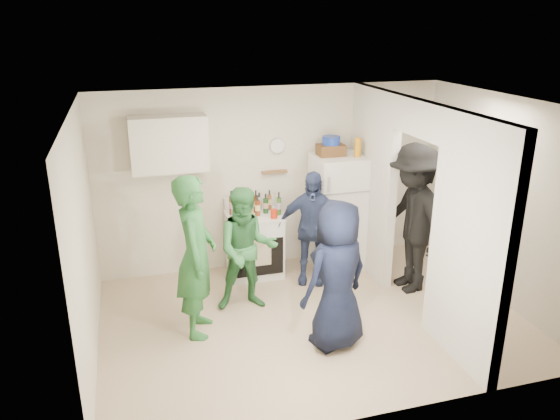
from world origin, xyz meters
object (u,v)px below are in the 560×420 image
Objects in this scene: person_green_left at (196,256)px; person_green_center at (247,250)px; fridge at (337,212)px; person_denim at (311,228)px; person_navy at (337,276)px; yellow_cup_stack_top at (358,147)px; blue_bowl at (331,140)px; stove at (255,245)px; wicker_basket at (331,150)px; person_nook at (412,219)px.

person_green_left reaches higher than person_green_center.
person_denim is (-0.51, -0.39, -0.04)m from fridge.
person_green_center is 0.93× the size of person_navy.
yellow_cup_stack_top is 0.15× the size of person_navy.
stove is at bearing -178.93° from blue_bowl.
yellow_cup_stack_top reaches higher than person_navy.
person_denim is at bearing -132.94° from wicker_basket.
blue_bowl is 0.13× the size of person_green_left.
fridge is 1.01m from blue_bowl.
person_green_left is 2.77m from person_nook.
blue_bowl reaches higher than stove.
yellow_cup_stack_top reaches higher than fridge.
stove is 1.74m from blue_bowl.
person_nook is (1.39, 0.96, 0.14)m from person_navy.
person_nook is at bearing -70.17° from person_green_left.
stove is at bearing 178.53° from fridge.
person_green_center is (0.64, 0.37, -0.15)m from person_green_left.
yellow_cup_stack_top is (0.22, -0.10, 0.92)m from fridge.
fridge is 0.64m from person_denim.
yellow_cup_stack_top is at bearing 30.47° from person_green_center.
blue_bowl is 0.36m from yellow_cup_stack_top.
fridge is 0.95m from yellow_cup_stack_top.
stove is 1.64m from wicker_basket.
person_green_center is at bearing -150.24° from fridge.
wicker_basket is 0.23× the size of person_green_center.
wicker_basket is at bearing -143.75° from person_nook.
person_denim is (1.60, 0.82, -0.15)m from person_green_left.
blue_bowl is 2.53m from person_green_left.
person_nook reaches higher than wicker_basket.
person_nook reaches higher than person_green_center.
fridge reaches higher than person_denim.
blue_bowl is at bearing 1.07° from stove.
fridge is 1.13m from person_nook.
person_navy reaches higher than person_denim.
stove is at bearing 174.66° from yellow_cup_stack_top.
person_navy is at bearing -108.50° from blue_bowl.
person_green_center is at bearing -131.38° from person_denim.
fridge is 4.55× the size of wicker_basket.
stove is 0.57× the size of person_green_center.
fridge is 0.88m from wicker_basket.
person_nook is (0.74, -0.97, -0.71)m from wicker_basket.
fridge is 0.88× the size of person_green_left.
person_nook is (2.11, -0.08, 0.20)m from person_green_center.
blue_bowl is 1.48m from person_nook.
yellow_cup_stack_top is 2.08m from person_green_center.
person_navy is at bearing -108.50° from wicker_basket.
person_denim is 0.80× the size of person_nook.
person_green_center is 2.12m from person_nook.
wicker_basket is 0.18× the size of person_nook.
yellow_cup_stack_top reaches higher than person_denim.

